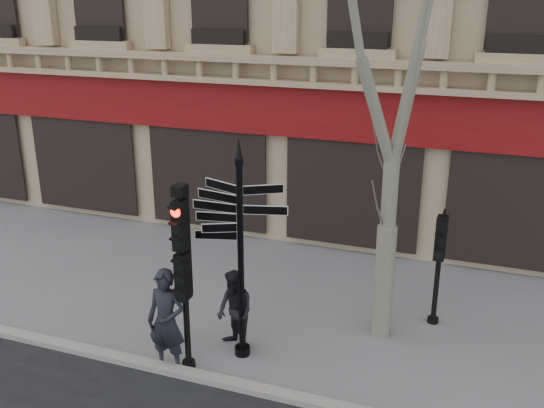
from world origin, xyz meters
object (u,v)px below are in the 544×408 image
at_px(plane_tree, 403,4).
at_px(pedestrian_b, 235,312).
at_px(traffic_signal_secondary, 440,250).
at_px(fingerpost, 240,215).
at_px(traffic_signal_main, 183,257).
at_px(pedestrian_a, 166,321).

bearing_deg(plane_tree, pedestrian_b, -149.67).
bearing_deg(pedestrian_b, traffic_signal_secondary, 68.90).
distance_m(fingerpost, plane_tree, 4.41).
xyz_separation_m(plane_tree, pedestrian_b, (-2.48, -1.45, -5.40)).
height_order(traffic_signal_secondary, pedestrian_b, traffic_signal_secondary).
distance_m(traffic_signal_secondary, plane_tree, 4.74).
distance_m(fingerpost, traffic_signal_main, 1.20).
relative_size(traffic_signal_secondary, plane_tree, 0.26).
height_order(traffic_signal_main, pedestrian_b, traffic_signal_main).
height_order(traffic_signal_main, traffic_signal_secondary, traffic_signal_main).
xyz_separation_m(traffic_signal_secondary, pedestrian_a, (-4.27, -3.28, -0.65)).
bearing_deg(traffic_signal_main, fingerpost, 43.13).
xyz_separation_m(traffic_signal_secondary, pedestrian_b, (-3.41, -2.27, -0.83)).
height_order(pedestrian_a, pedestrian_b, pedestrian_a).
xyz_separation_m(fingerpost, plane_tree, (2.29, 1.57, 3.42)).
relative_size(pedestrian_a, pedestrian_b, 1.22).
height_order(fingerpost, plane_tree, plane_tree).
bearing_deg(pedestrian_b, traffic_signal_main, -88.60).
height_order(fingerpost, traffic_signal_main, fingerpost).
bearing_deg(pedestrian_b, plane_tree, 65.54).
relative_size(fingerpost, traffic_signal_main, 1.20).
xyz_separation_m(traffic_signal_main, pedestrian_b, (0.56, 0.83, -1.38)).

